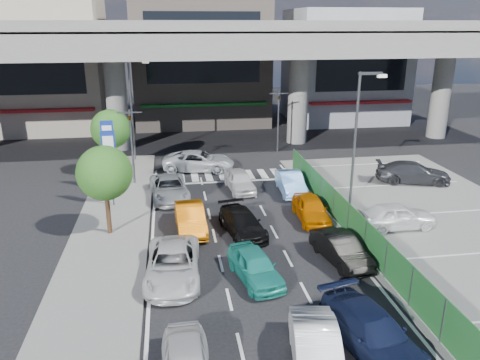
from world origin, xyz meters
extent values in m
plane|color=black|center=(0.00, 0.00, 0.00)|extent=(120.00, 120.00, 0.00)
cube|color=slate|center=(11.00, 2.00, 0.03)|extent=(12.00, 28.00, 0.06)
cube|color=slate|center=(-7.00, 4.00, 0.06)|extent=(4.00, 30.00, 0.12)
cylinder|color=slate|center=(-8.00, 22.00, 4.00)|extent=(1.80, 1.80, 8.00)
cylinder|color=slate|center=(8.00, 22.00, 4.00)|extent=(1.80, 1.80, 8.00)
cylinder|color=slate|center=(22.00, 22.00, 4.00)|extent=(1.80, 1.80, 8.00)
cube|color=slate|center=(0.00, 22.00, 9.00)|extent=(64.00, 14.00, 2.00)
cube|color=slate|center=(0.00, 15.20, 10.30)|extent=(64.00, 0.40, 0.90)
cube|color=slate|center=(0.00, 28.80, 10.30)|extent=(64.00, 0.40, 0.90)
cube|color=#A09481|center=(-16.00, 32.00, 6.50)|extent=(12.00, 10.00, 13.00)
cube|color=#A41418|center=(-16.00, 26.90, 2.80)|extent=(10.80, 1.60, 0.25)
cube|color=black|center=(-16.00, 26.98, 7.15)|extent=(9.60, 0.10, 5.85)
cube|color=gray|center=(0.00, 33.00, 7.50)|extent=(14.00, 10.00, 15.00)
cube|color=#146720|center=(0.00, 27.90, 2.80)|extent=(12.60, 1.60, 0.25)
cube|color=black|center=(0.00, 27.98, 8.25)|extent=(11.20, 0.10, 6.75)
cube|color=gray|center=(16.00, 32.00, 6.00)|extent=(12.00, 10.00, 12.00)
cube|color=#A41418|center=(16.00, 26.90, 2.80)|extent=(10.80, 1.60, 0.25)
cube|color=black|center=(16.00, 26.98, 6.60)|extent=(9.60, 0.10, 5.40)
cylinder|color=#595B60|center=(-6.20, 12.00, 2.60)|extent=(0.14, 0.14, 5.20)
cube|color=#595B60|center=(-6.20, 12.00, 5.00)|extent=(1.60, 0.08, 0.08)
imported|color=black|center=(-6.20, 12.00, 4.70)|extent=(0.26, 1.24, 0.50)
cylinder|color=#595B60|center=(5.50, 19.00, 2.60)|extent=(0.14, 0.14, 5.20)
cube|color=#595B60|center=(5.50, 19.00, 5.00)|extent=(1.60, 0.08, 0.08)
imported|color=black|center=(5.50, 19.00, 4.70)|extent=(0.26, 1.24, 0.50)
cylinder|color=#595B60|center=(7.00, 6.00, 4.00)|extent=(0.16, 0.16, 8.00)
cube|color=#595B60|center=(7.60, 6.00, 7.90)|extent=(1.40, 0.15, 0.15)
cube|color=silver|center=(8.30, 6.00, 7.75)|extent=(0.50, 0.22, 0.18)
cylinder|color=#595B60|center=(-6.50, 18.00, 4.00)|extent=(0.16, 0.16, 8.00)
cube|color=#595B60|center=(-5.90, 18.00, 7.90)|extent=(1.40, 0.15, 0.15)
cube|color=silver|center=(-5.20, 18.00, 7.75)|extent=(0.50, 0.22, 0.18)
cylinder|color=#595B60|center=(-7.20, 8.00, 1.10)|extent=(0.10, 0.10, 2.20)
cube|color=navy|center=(-7.20, 8.00, 3.20)|extent=(0.80, 0.12, 3.00)
cube|color=white|center=(-7.20, 7.93, 3.20)|extent=(0.60, 0.02, 2.40)
cylinder|color=#595B60|center=(-7.60, 11.00, 1.10)|extent=(0.10, 0.10, 2.20)
cube|color=navy|center=(-7.60, 11.00, 3.20)|extent=(0.80, 0.12, 3.00)
cube|color=white|center=(-7.60, 10.93, 3.20)|extent=(0.60, 0.02, 2.40)
cylinder|color=#382314|center=(-7.00, 4.00, 1.20)|extent=(0.24, 0.24, 2.40)
sphere|color=#1C4814|center=(-7.00, 4.00, 3.40)|extent=(2.80, 2.80, 2.80)
cylinder|color=#382314|center=(-7.80, 14.50, 1.20)|extent=(0.24, 0.24, 2.40)
sphere|color=#1C4814|center=(-7.80, 14.50, 3.40)|extent=(2.80, 2.80, 2.80)
imported|color=white|center=(0.64, -7.35, 0.69)|extent=(2.15, 4.37, 1.38)
imported|color=#111934|center=(2.79, -6.74, 0.69)|extent=(2.86, 5.05, 1.38)
imported|color=silver|center=(-3.79, -1.01, 0.69)|extent=(2.56, 5.09, 1.38)
imported|color=teal|center=(-0.29, -1.64, 0.65)|extent=(2.29, 4.07, 1.31)
imported|color=black|center=(3.93, -0.69, 0.64)|extent=(2.05, 4.09, 1.29)
imported|color=orange|center=(-2.78, 3.88, 0.69)|extent=(1.64, 4.25, 1.38)
imported|color=black|center=(-0.10, 3.07, 0.61)|extent=(2.45, 4.45, 1.22)
imported|color=#C66100|center=(4.01, 4.28, 0.67)|extent=(1.72, 3.99, 1.34)
imported|color=#A7AAAF|center=(-3.84, 8.96, 0.67)|extent=(2.67, 5.01, 1.34)
imported|color=silver|center=(0.79, 9.76, 0.66)|extent=(1.89, 4.02, 1.33)
imported|color=#72ADF7|center=(4.01, 8.80, 0.68)|extent=(1.63, 4.17, 1.35)
imported|color=#B8BBC1|center=(-1.60, 14.59, 0.74)|extent=(5.66, 3.38, 1.47)
imported|color=white|center=(8.17, 2.38, 0.77)|extent=(4.19, 1.74, 1.42)
imported|color=#2E2F33|center=(12.85, 9.36, 0.78)|extent=(5.31, 3.30, 1.44)
cone|color=red|center=(6.90, 3.09, 0.39)|extent=(0.38, 0.38, 0.66)
camera|label=1|loc=(-3.64, -19.19, 10.59)|focal=35.00mm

